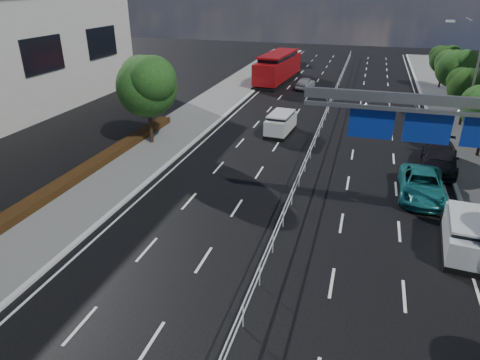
% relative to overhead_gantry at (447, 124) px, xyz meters
% --- Properties ---
extents(kerb_near, '(0.25, 140.00, 0.15)m').
position_rel_overhead_gantry_xyz_m(kerb_near, '(-15.74, -10.05, -5.54)').
color(kerb_near, silver).
rests_on(kerb_near, ground).
extents(median_fence, '(0.05, 85.00, 1.02)m').
position_rel_overhead_gantry_xyz_m(median_fence, '(-6.74, 12.45, -5.08)').
color(median_fence, silver).
rests_on(median_fence, ground).
extents(hedge_near, '(1.00, 36.00, 0.44)m').
position_rel_overhead_gantry_xyz_m(hedge_near, '(-20.04, -5.05, -5.25)').
color(hedge_near, black).
rests_on(hedge_near, sidewalk_near).
extents(overhead_gantry, '(10.24, 0.38, 7.45)m').
position_rel_overhead_gantry_xyz_m(overhead_gantry, '(0.00, 0.00, 0.00)').
color(overhead_gantry, gray).
rests_on(overhead_gantry, ground).
extents(streetlight_far, '(2.78, 2.40, 9.00)m').
position_rel_overhead_gantry_xyz_m(streetlight_far, '(3.76, 15.95, -0.40)').
color(streetlight_far, gray).
rests_on(streetlight_far, ground).
extents(near_tree_back, '(4.84, 4.51, 6.69)m').
position_rel_overhead_gantry_xyz_m(near_tree_back, '(-18.68, 7.92, -1.00)').
color(near_tree_back, black).
rests_on(near_tree_back, ground).
extents(far_tree_f, '(3.52, 3.28, 5.02)m').
position_rel_overhead_gantry_xyz_m(far_tree_f, '(4.50, 19.43, -2.12)').
color(far_tree_f, black).
rests_on(far_tree_f, ground).
extents(far_tree_g, '(3.96, 3.69, 5.45)m').
position_rel_overhead_gantry_xyz_m(far_tree_g, '(4.51, 26.92, -1.85)').
color(far_tree_g, black).
rests_on(far_tree_g, ground).
extents(far_tree_h, '(3.41, 3.18, 4.91)m').
position_rel_overhead_gantry_xyz_m(far_tree_h, '(4.50, 34.43, -2.18)').
color(far_tree_h, black).
rests_on(far_tree_h, ground).
extents(white_minivan, '(2.02, 4.09, 1.72)m').
position_rel_overhead_gantry_xyz_m(white_minivan, '(-9.85, 13.10, -4.76)').
color(white_minivan, black).
rests_on(white_minivan, ground).
extents(red_bus, '(3.79, 11.87, 3.49)m').
position_rel_overhead_gantry_xyz_m(red_bus, '(-14.24, 32.67, -3.79)').
color(red_bus, black).
rests_on(red_bus, ground).
extents(near_car_silver, '(2.08, 4.08, 1.33)m').
position_rel_overhead_gantry_xyz_m(near_car_silver, '(-10.41, 29.85, -4.94)').
color(near_car_silver, '#A0A2A7').
rests_on(near_car_silver, ground).
extents(near_car_dark, '(1.74, 4.72, 1.54)m').
position_rel_overhead_gantry_xyz_m(near_car_dark, '(-14.64, 45.79, -4.83)').
color(near_car_dark, black).
rests_on(near_car_dark, ground).
extents(silver_minivan, '(2.14, 4.31, 1.73)m').
position_rel_overhead_gantry_xyz_m(silver_minivan, '(1.56, -1.02, -4.75)').
color(silver_minivan, black).
rests_on(silver_minivan, ground).
extents(parked_car_teal, '(2.53, 5.26, 1.45)m').
position_rel_overhead_gantry_xyz_m(parked_car_teal, '(0.13, 4.32, -4.88)').
color(parked_car_teal, '#196E71').
rests_on(parked_car_teal, ground).
extents(parked_car_dark, '(2.78, 5.63, 1.57)m').
position_rel_overhead_gantry_xyz_m(parked_car_dark, '(1.56, 8.95, -4.82)').
color(parked_car_dark, black).
rests_on(parked_car_dark, ground).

